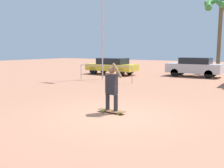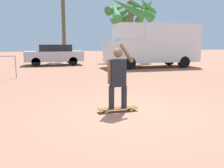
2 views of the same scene
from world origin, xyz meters
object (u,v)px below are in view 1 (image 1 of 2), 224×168
(parked_car_yellow, at_px, (112,66))
(flagpole, at_px, (103,15))
(skateboard, at_px, (112,111))
(parked_car_silver, at_px, (194,67))
(person_skateboarder, at_px, (112,86))
(palm_tree_center_background, at_px, (222,5))

(parked_car_yellow, bearing_deg, flagpole, -67.47)
(skateboard, xyz_separation_m, flagpole, (-5.80, 7.83, 4.42))
(skateboard, height_order, parked_car_yellow, parked_car_yellow)
(parked_car_yellow, height_order, flagpole, flagpole)
(parked_car_silver, bearing_deg, person_skateboarder, -86.81)
(skateboard, relative_size, parked_car_silver, 0.24)
(skateboard, height_order, parked_car_silver, parked_car_silver)
(flagpole, bearing_deg, parked_car_silver, 46.14)
(parked_car_silver, distance_m, parked_car_yellow, 6.73)
(skateboard, bearing_deg, parked_car_silver, 93.19)
(skateboard, relative_size, person_skateboarder, 0.63)
(parked_car_yellow, bearing_deg, person_skateboarder, -57.12)
(palm_tree_center_background, bearing_deg, skateboard, -91.40)
(palm_tree_center_background, xyz_separation_m, flagpole, (-6.21, -8.86, -1.37))
(parked_car_silver, height_order, flagpole, flagpole)
(skateboard, distance_m, parked_car_silver, 13.15)
(person_skateboarder, height_order, parked_car_yellow, person_skateboarder)
(flagpole, bearing_deg, palm_tree_center_background, 54.96)
(parked_car_silver, distance_m, palm_tree_center_background, 6.32)
(person_skateboarder, xyz_separation_m, flagpole, (-5.80, 7.83, 3.60))
(parked_car_silver, height_order, parked_car_yellow, parked_car_silver)
(palm_tree_center_background, bearing_deg, flagpole, -125.04)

